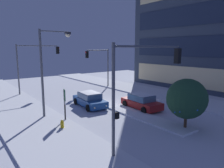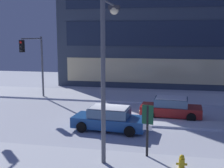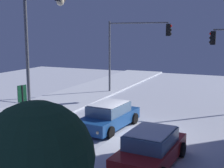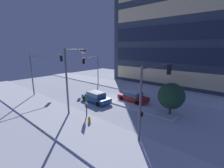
{
  "view_description": "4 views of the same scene",
  "coord_description": "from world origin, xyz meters",
  "px_view_note": "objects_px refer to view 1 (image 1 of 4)",
  "views": [
    {
      "loc": [
        18.23,
        -13.02,
        5.96
      ],
      "look_at": [
        1.34,
        -0.18,
        2.38
      ],
      "focal_mm": 33.82,
      "sensor_mm": 36.0,
      "label": 1
    },
    {
      "loc": [
        3.35,
        -19.14,
        5.83
      ],
      "look_at": [
        -0.02,
        -1.72,
        2.92
      ],
      "focal_mm": 45.91,
      "sensor_mm": 36.0,
      "label": 2
    },
    {
      "loc": [
        15.5,
        5.13,
        5.45
      ],
      "look_at": [
        2.09,
        -0.81,
        3.02
      ],
      "focal_mm": 49.3,
      "sensor_mm": 36.0,
      "label": 3
    },
    {
      "loc": [
        15.58,
        -16.58,
        7.58
      ],
      "look_at": [
        2.67,
        -1.73,
        3.04
      ],
      "focal_mm": 25.11,
      "sensor_mm": 36.0,
      "label": 4
    }
  ],
  "objects_px": {
    "traffic_light_corner_near_left": "(35,59)",
    "fire_hydrant": "(62,125)",
    "parking_info_sign": "(65,101)",
    "decorated_tree_median": "(187,99)",
    "car_near": "(90,100)",
    "street_lamp_arched": "(50,61)",
    "traffic_light_corner_far_left": "(99,61)",
    "traffic_light_corner_near_right": "(143,76)",
    "car_far": "(141,102)"
  },
  "relations": [
    {
      "from": "car_near",
      "to": "decorated_tree_median",
      "type": "distance_m",
      "value": 10.14
    },
    {
      "from": "car_near",
      "to": "fire_hydrant",
      "type": "bearing_deg",
      "value": -44.64
    },
    {
      "from": "car_near",
      "to": "street_lamp_arched",
      "type": "xyz_separation_m",
      "value": [
        0.76,
        -4.31,
        4.21
      ]
    },
    {
      "from": "car_far",
      "to": "fire_hydrant",
      "type": "distance_m",
      "value": 8.64
    },
    {
      "from": "car_far",
      "to": "parking_info_sign",
      "type": "height_order",
      "value": "parking_info_sign"
    },
    {
      "from": "traffic_light_corner_far_left",
      "to": "traffic_light_corner_near_right",
      "type": "relative_size",
      "value": 0.94
    },
    {
      "from": "street_lamp_arched",
      "to": "traffic_light_corner_near_right",
      "type": "bearing_deg",
      "value": -76.43
    },
    {
      "from": "car_near",
      "to": "decorated_tree_median",
      "type": "relative_size",
      "value": 1.26
    },
    {
      "from": "car_far",
      "to": "street_lamp_arched",
      "type": "bearing_deg",
      "value": 72.34
    },
    {
      "from": "traffic_light_corner_near_right",
      "to": "decorated_tree_median",
      "type": "relative_size",
      "value": 1.65
    },
    {
      "from": "traffic_light_corner_near_right",
      "to": "parking_info_sign",
      "type": "distance_m",
      "value": 7.83
    },
    {
      "from": "car_near",
      "to": "traffic_light_corner_near_right",
      "type": "relative_size",
      "value": 0.77
    },
    {
      "from": "traffic_light_corner_near_right",
      "to": "street_lamp_arched",
      "type": "relative_size",
      "value": 0.83
    },
    {
      "from": "car_far",
      "to": "traffic_light_corner_near_left",
      "type": "height_order",
      "value": "traffic_light_corner_near_left"
    },
    {
      "from": "fire_hydrant",
      "to": "parking_info_sign",
      "type": "height_order",
      "value": "parking_info_sign"
    },
    {
      "from": "car_far",
      "to": "traffic_light_corner_far_left",
      "type": "height_order",
      "value": "traffic_light_corner_far_left"
    },
    {
      "from": "street_lamp_arched",
      "to": "fire_hydrant",
      "type": "relative_size",
      "value": 10.02
    },
    {
      "from": "traffic_light_corner_near_right",
      "to": "parking_info_sign",
      "type": "xyz_separation_m",
      "value": [
        -7.16,
        -1.72,
        -2.66
      ]
    },
    {
      "from": "car_far",
      "to": "fire_hydrant",
      "type": "height_order",
      "value": "car_far"
    },
    {
      "from": "street_lamp_arched",
      "to": "parking_info_sign",
      "type": "height_order",
      "value": "street_lamp_arched"
    },
    {
      "from": "car_near",
      "to": "traffic_light_corner_far_left",
      "type": "xyz_separation_m",
      "value": [
        -8.28,
        6.79,
        3.4
      ]
    },
    {
      "from": "traffic_light_corner_far_left",
      "to": "decorated_tree_median",
      "type": "height_order",
      "value": "traffic_light_corner_far_left"
    },
    {
      "from": "traffic_light_corner_near_left",
      "to": "parking_info_sign",
      "type": "bearing_deg",
      "value": -98.0
    },
    {
      "from": "car_near",
      "to": "parking_info_sign",
      "type": "bearing_deg",
      "value": -51.45
    },
    {
      "from": "car_near",
      "to": "traffic_light_corner_near_left",
      "type": "relative_size",
      "value": 0.74
    },
    {
      "from": "traffic_light_corner_far_left",
      "to": "parking_info_sign",
      "type": "relative_size",
      "value": 2.21
    },
    {
      "from": "traffic_light_corner_far_left",
      "to": "fire_hydrant",
      "type": "xyz_separation_m",
      "value": [
        12.52,
        -11.74,
        -3.75
      ]
    },
    {
      "from": "traffic_light_corner_near_right",
      "to": "decorated_tree_median",
      "type": "xyz_separation_m",
      "value": [
        -0.11,
        4.67,
        -2.04
      ]
    },
    {
      "from": "traffic_light_corner_near_left",
      "to": "street_lamp_arched",
      "type": "height_order",
      "value": "street_lamp_arched"
    },
    {
      "from": "fire_hydrant",
      "to": "decorated_tree_median",
      "type": "relative_size",
      "value": 0.2
    },
    {
      "from": "traffic_light_corner_near_right",
      "to": "parking_info_sign",
      "type": "bearing_deg",
      "value": 103.53
    },
    {
      "from": "fire_hydrant",
      "to": "parking_info_sign",
      "type": "distance_m",
      "value": 2.31
    },
    {
      "from": "traffic_light_corner_near_right",
      "to": "parking_info_sign",
      "type": "relative_size",
      "value": 2.35
    },
    {
      "from": "traffic_light_corner_near_right",
      "to": "street_lamp_arched",
      "type": "xyz_separation_m",
      "value": [
        -9.05,
        -2.07,
        0.55
      ]
    },
    {
      "from": "traffic_light_corner_far_left",
      "to": "traffic_light_corner_near_right",
      "type": "distance_m",
      "value": 20.22
    },
    {
      "from": "car_near",
      "to": "street_lamp_arched",
      "type": "distance_m",
      "value": 6.08
    },
    {
      "from": "traffic_light_corner_near_left",
      "to": "traffic_light_corner_far_left",
      "type": "height_order",
      "value": "traffic_light_corner_near_left"
    },
    {
      "from": "traffic_light_corner_far_left",
      "to": "traffic_light_corner_near_right",
      "type": "bearing_deg",
      "value": 63.46
    },
    {
      "from": "car_near",
      "to": "fire_hydrant",
      "type": "xyz_separation_m",
      "value": [
        4.25,
        -4.96,
        -0.35
      ]
    },
    {
      "from": "traffic_light_corner_near_left",
      "to": "fire_hydrant",
      "type": "bearing_deg",
      "value": -100.99
    },
    {
      "from": "street_lamp_arched",
      "to": "decorated_tree_median",
      "type": "bearing_deg",
      "value": -52.31
    },
    {
      "from": "traffic_light_corner_far_left",
      "to": "street_lamp_arched",
      "type": "xyz_separation_m",
      "value": [
        9.04,
        -11.1,
        0.81
      ]
    },
    {
      "from": "street_lamp_arched",
      "to": "fire_hydrant",
      "type": "distance_m",
      "value": 5.78
    },
    {
      "from": "parking_info_sign",
      "to": "decorated_tree_median",
      "type": "height_order",
      "value": "decorated_tree_median"
    },
    {
      "from": "street_lamp_arched",
      "to": "decorated_tree_median",
      "type": "relative_size",
      "value": 1.98
    },
    {
      "from": "parking_info_sign",
      "to": "traffic_light_corner_near_left",
      "type": "bearing_deg",
      "value": 96.34
    },
    {
      "from": "traffic_light_corner_near_left",
      "to": "traffic_light_corner_far_left",
      "type": "relative_size",
      "value": 1.1
    },
    {
      "from": "street_lamp_arched",
      "to": "decorated_tree_median",
      "type": "height_order",
      "value": "street_lamp_arched"
    },
    {
      "from": "parking_info_sign",
      "to": "decorated_tree_median",
      "type": "bearing_deg",
      "value": -33.47
    },
    {
      "from": "car_near",
      "to": "traffic_light_corner_near_right",
      "type": "bearing_deg",
      "value": -8.14
    }
  ]
}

